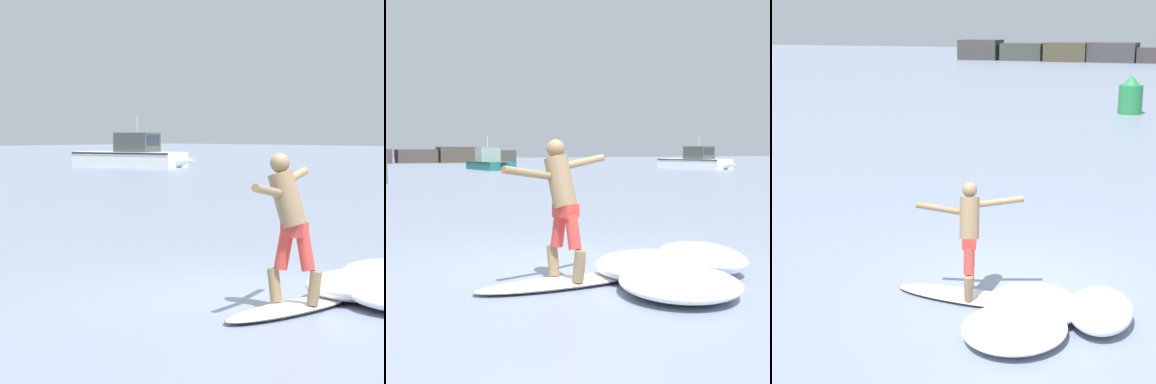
# 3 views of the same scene
# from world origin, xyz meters

# --- Properties ---
(ground_plane) EXTENTS (200.00, 200.00, 0.00)m
(ground_plane) POSITION_xyz_m (0.00, 0.00, 0.00)
(ground_plane) COLOR gray
(surfboard) EXTENTS (2.42, 0.58, 0.22)m
(surfboard) POSITION_xyz_m (-0.38, -0.78, 0.04)
(surfboard) COLOR white
(surfboard) RESTS_ON ground
(surfer) EXTENTS (1.50, 0.74, 1.64)m
(surfer) POSITION_xyz_m (-0.44, -0.72, 1.04)
(surfer) COLOR #8D704E
(surfer) RESTS_ON surfboard
(fishing_boat_near_jetty) EXTENTS (3.89, 7.36, 2.80)m
(fishing_boat_near_jetty) POSITION_xyz_m (26.05, 30.33, 0.64)
(fishing_boat_near_jetty) COLOR white
(fishing_boat_near_jetty) RESTS_ON ground
(small_boat_offshore) EXTENTS (2.82, 6.28, 2.69)m
(small_boat_offshore) POSITION_xyz_m (9.51, 36.08, 0.56)
(small_boat_offshore) COLOR #1D655F
(small_boat_offshore) RESTS_ON ground
(wave_foam_at_tail) EXTENTS (1.69, 1.60, 0.35)m
(wave_foam_at_tail) POSITION_xyz_m (0.63, -0.96, 0.17)
(wave_foam_at_tail) COLOR white
(wave_foam_at_tail) RESTS_ON ground
(wave_foam_at_nose) EXTENTS (1.62, 1.74, 0.28)m
(wave_foam_at_nose) POSITION_xyz_m (0.54, -1.70, 0.14)
(wave_foam_at_nose) COLOR white
(wave_foam_at_nose) RESTS_ON ground
(wave_foam_beside) EXTENTS (1.01, 1.47, 0.37)m
(wave_foam_beside) POSITION_xyz_m (1.49, -0.88, 0.19)
(wave_foam_beside) COLOR white
(wave_foam_beside) RESTS_ON ground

